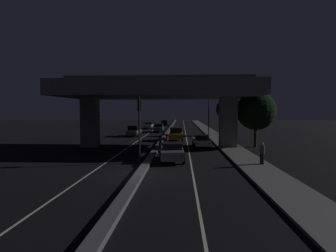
% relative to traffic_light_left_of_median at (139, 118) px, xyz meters
% --- Properties ---
extents(ground_plane, '(200.00, 200.00, 0.00)m').
position_rel_traffic_light_left_of_median_xyz_m(ground_plane, '(0.70, -3.85, -3.57)').
color(ground_plane, black).
extents(lane_line_left_inner, '(0.12, 126.00, 0.00)m').
position_rel_traffic_light_left_of_median_xyz_m(lane_line_left_inner, '(-2.68, 31.15, -3.57)').
color(lane_line_left_inner, beige).
rests_on(lane_line_left_inner, ground_plane).
extents(lane_line_right_inner, '(0.12, 126.00, 0.00)m').
position_rel_traffic_light_left_of_median_xyz_m(lane_line_right_inner, '(4.08, 31.15, -3.57)').
color(lane_line_right_inner, beige).
rests_on(lane_line_right_inner, ground_plane).
extents(median_divider, '(0.59, 126.00, 0.25)m').
position_rel_traffic_light_left_of_median_xyz_m(median_divider, '(0.70, 31.15, -3.45)').
color(median_divider, '#4C4C51').
rests_on(median_divider, ground_plane).
extents(sidewalk_right, '(2.59, 126.00, 0.14)m').
position_rel_traffic_light_left_of_median_xyz_m(sidewalk_right, '(8.76, 24.15, -3.50)').
color(sidewalk_right, '#5B5956').
rests_on(sidewalk_right, ground_plane).
extents(elevated_overpass, '(21.33, 10.45, 8.11)m').
position_rel_traffic_light_left_of_median_xyz_m(elevated_overpass, '(0.70, 8.75, 2.61)').
color(elevated_overpass, slate).
rests_on(elevated_overpass, ground_plane).
extents(traffic_light_left_of_median, '(0.30, 0.49, 5.25)m').
position_rel_traffic_light_left_of_median_xyz_m(traffic_light_left_of_median, '(0.00, 0.00, 0.00)').
color(traffic_light_left_of_median, black).
rests_on(traffic_light_left_of_median, ground_plane).
extents(street_lamp, '(2.86, 0.32, 8.76)m').
position_rel_traffic_light_left_of_median_xyz_m(street_lamp, '(7.37, 22.61, 1.61)').
color(street_lamp, '#2D2D30').
rests_on(street_lamp, ground_plane).
extents(car_grey_lead, '(2.09, 4.42, 1.51)m').
position_rel_traffic_light_left_of_median_xyz_m(car_grey_lead, '(2.58, 0.89, -2.81)').
color(car_grey_lead, '#515459').
rests_on(car_grey_lead, ground_plane).
extents(car_white_second, '(1.95, 4.11, 1.42)m').
position_rel_traffic_light_left_of_median_xyz_m(car_white_second, '(5.58, 9.11, -2.85)').
color(car_white_second, silver).
rests_on(car_white_second, ground_plane).
extents(car_taxi_yellow_third, '(2.01, 4.02, 1.82)m').
position_rel_traffic_light_left_of_median_xyz_m(car_taxi_yellow_third, '(2.57, 15.81, -2.61)').
color(car_taxi_yellow_third, gold).
rests_on(car_taxi_yellow_third, ground_plane).
extents(car_grey_lead_oncoming, '(1.95, 4.40, 1.77)m').
position_rel_traffic_light_left_of_median_xyz_m(car_grey_lead_oncoming, '(-4.43, 21.67, -2.68)').
color(car_grey_lead_oncoming, '#515459').
rests_on(car_grey_lead_oncoming, ground_plane).
extents(car_grey_second_oncoming, '(1.90, 4.57, 1.62)m').
position_rel_traffic_light_left_of_median_xyz_m(car_grey_second_oncoming, '(-1.08, 30.06, -2.72)').
color(car_grey_second_oncoming, '#515459').
rests_on(car_grey_second_oncoming, ground_plane).
extents(car_silver_third_oncoming, '(1.99, 4.13, 1.50)m').
position_rel_traffic_light_left_of_median_xyz_m(car_silver_third_oncoming, '(-4.22, 39.32, -2.79)').
color(car_silver_third_oncoming, gray).
rests_on(car_silver_third_oncoming, ground_plane).
extents(car_black_fourth_oncoming, '(1.93, 4.56, 1.65)m').
position_rel_traffic_light_left_of_median_xyz_m(car_black_fourth_oncoming, '(-1.19, 49.90, -2.71)').
color(car_black_fourth_oncoming, black).
rests_on(car_black_fourth_oncoming, ground_plane).
extents(motorcycle_white_filtering_near, '(0.33, 1.89, 1.46)m').
position_rel_traffic_light_left_of_median_xyz_m(motorcycle_white_filtering_near, '(1.40, 3.10, -2.95)').
color(motorcycle_white_filtering_near, black).
rests_on(motorcycle_white_filtering_near, ground_plane).
extents(motorcycle_red_filtering_mid, '(0.32, 1.90, 1.38)m').
position_rel_traffic_light_left_of_median_xyz_m(motorcycle_red_filtering_mid, '(1.58, 10.93, -2.98)').
color(motorcycle_red_filtering_mid, black).
rests_on(motorcycle_red_filtering_mid, ground_plane).
extents(pedestrian_on_sidewalk, '(0.36, 0.36, 1.63)m').
position_rel_traffic_light_left_of_median_xyz_m(pedestrian_on_sidewalk, '(9.37, -0.82, -2.62)').
color(pedestrian_on_sidewalk, black).
rests_on(pedestrian_on_sidewalk, sidewalk_right).
extents(roadside_tree_kerbside_near, '(4.40, 4.40, 6.36)m').
position_rel_traffic_light_left_of_median_xyz_m(roadside_tree_kerbside_near, '(11.72, 9.51, 0.57)').
color(roadside_tree_kerbside_near, '#38281C').
rests_on(roadside_tree_kerbside_near, ground_plane).
extents(roadside_tree_kerbside_mid, '(3.23, 3.23, 5.98)m').
position_rel_traffic_light_left_of_median_xyz_m(roadside_tree_kerbside_mid, '(10.72, 24.04, 0.76)').
color(roadside_tree_kerbside_mid, '#38281C').
rests_on(roadside_tree_kerbside_mid, ground_plane).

